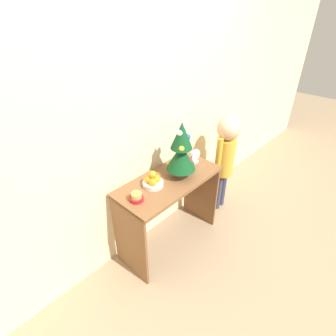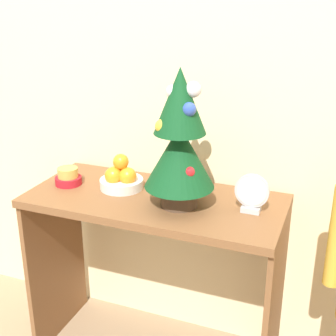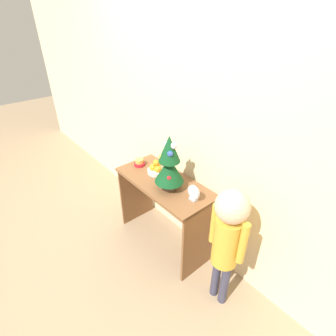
# 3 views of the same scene
# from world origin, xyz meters

# --- Properties ---
(ground_plane) EXTENTS (12.00, 12.00, 0.00)m
(ground_plane) POSITION_xyz_m (0.00, 0.00, 0.00)
(ground_plane) COLOR #997F60
(back_wall) EXTENTS (7.00, 0.05, 2.50)m
(back_wall) POSITION_xyz_m (0.00, 0.48, 1.25)
(back_wall) COLOR beige
(back_wall) RESTS_ON ground_plane
(console_table) EXTENTS (0.96, 0.44, 0.74)m
(console_table) POSITION_xyz_m (0.00, 0.22, 0.55)
(console_table) COLOR brown
(console_table) RESTS_ON ground_plane
(mini_tree) EXTENTS (0.25, 0.25, 0.50)m
(mini_tree) POSITION_xyz_m (0.11, 0.19, 0.98)
(mini_tree) COLOR #4C3828
(mini_tree) RESTS_ON console_table
(fruit_bowl) EXTENTS (0.17, 0.17, 0.14)m
(fruit_bowl) POSITION_xyz_m (-0.16, 0.26, 0.78)
(fruit_bowl) COLOR silver
(fruit_bowl) RESTS_ON console_table
(singing_bowl) EXTENTS (0.11, 0.11, 0.07)m
(singing_bowl) POSITION_xyz_m (-0.37, 0.21, 0.77)
(singing_bowl) COLOR #AD1923
(singing_bowl) RESTS_ON console_table
(desk_clock) EXTENTS (0.12, 0.04, 0.14)m
(desk_clock) POSITION_xyz_m (0.36, 0.23, 0.80)
(desk_clock) COLOR #B2B2B7
(desk_clock) RESTS_ON console_table
(child_figure) EXTENTS (0.30, 0.24, 1.09)m
(child_figure) POSITION_xyz_m (0.78, 0.15, 0.73)
(child_figure) COLOR #38384C
(child_figure) RESTS_ON ground_plane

